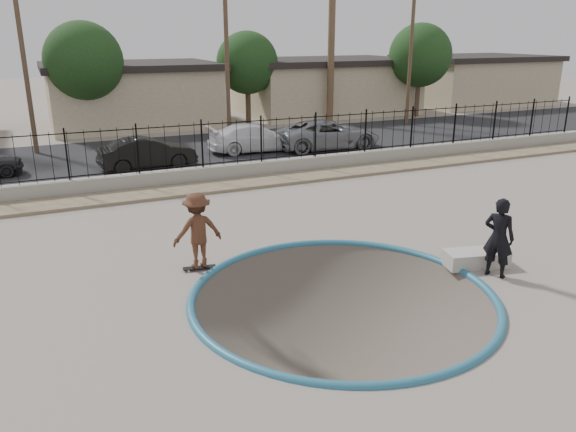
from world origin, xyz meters
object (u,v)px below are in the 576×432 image
at_px(videographer, 499,238).
at_px(car_b, 147,153).
at_px(car_d, 328,134).
at_px(skateboard, 199,267).
at_px(skater, 198,234).
at_px(concrete_ledge, 476,258).
at_px(car_c, 255,138).

height_order(videographer, car_b, videographer).
bearing_deg(car_d, skateboard, 143.87).
xyz_separation_m(skater, car_d, (10.18, 12.21, -0.19)).
height_order(car_b, car_d, car_d).
distance_m(skater, concrete_ledge, 7.11).
distance_m(skater, videographer, 7.35).
relative_size(videographer, car_c, 0.43).
bearing_deg(car_d, car_c, 78.80).
distance_m(skateboard, car_c, 14.73).
xyz_separation_m(skater, car_b, (0.94, 11.57, -0.24)).
distance_m(skateboard, concrete_ledge, 7.07).
height_order(skater, car_c, skater).
bearing_deg(concrete_ledge, skateboard, 157.98).
relative_size(skater, car_d, 0.36).
bearing_deg(car_d, concrete_ledge, 169.97).
bearing_deg(car_b, car_d, -90.91).
bearing_deg(concrete_ledge, car_d, 76.28).
height_order(car_b, car_c, car_b).
distance_m(skater, car_c, 14.72).
distance_m(car_c, car_d, 3.75).
bearing_deg(skater, skateboard, 87.07).
bearing_deg(car_c, skater, 156.09).
bearing_deg(concrete_ledge, videographer, -90.00).
relative_size(concrete_ledge, car_d, 0.30).
relative_size(car_c, car_d, 0.88).
height_order(concrete_ledge, car_d, car_d).
distance_m(concrete_ledge, car_c, 15.83).
distance_m(car_b, car_d, 9.26).
height_order(skater, car_b, skater).
bearing_deg(car_c, car_d, -102.34).
relative_size(car_b, car_d, 0.78).
bearing_deg(videographer, skater, 32.66).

